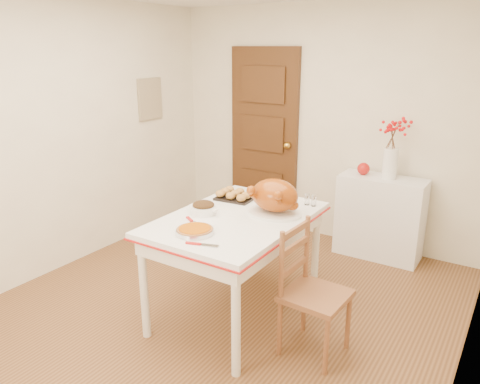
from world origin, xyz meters
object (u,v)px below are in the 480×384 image
Objects in this scene: chair_oak at (316,293)px; pumpkin_pie at (195,230)px; turkey_platter at (275,197)px; sideboard at (380,217)px; kitchen_table at (237,266)px.

pumpkin_pie is (-0.77, -0.32, 0.40)m from chair_oak.
turkey_platter reaches higher than chair_oak.
turkey_platter reaches higher than sideboard.
kitchen_table is 0.73m from chair_oak.
turkey_platter is (-0.40, -1.50, 0.55)m from sideboard.
pumpkin_pie is at bearing 115.63° from chair_oak.
pumpkin_pie reaches higher than sideboard.
sideboard is at bearing 72.11° from turkey_platter.
sideboard is 0.60× the size of kitchen_table.
chair_oak is (0.72, -0.11, 0.05)m from kitchen_table.
chair_oak is at bearing -34.64° from turkey_platter.
sideboard is 1.80m from kitchen_table.
sideboard is 3.20× the size of pumpkin_pie.
kitchen_table is at bearing -140.36° from turkey_platter.
turkey_platter is at bearing 61.37° from chair_oak.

